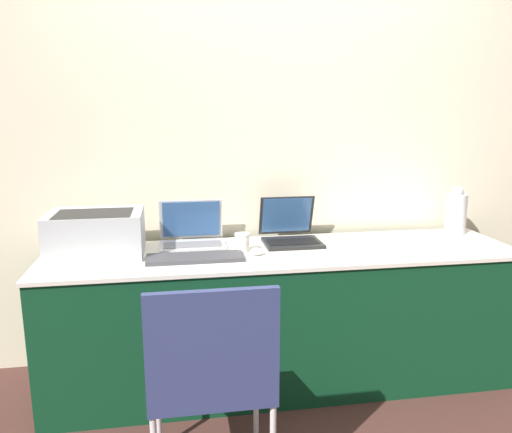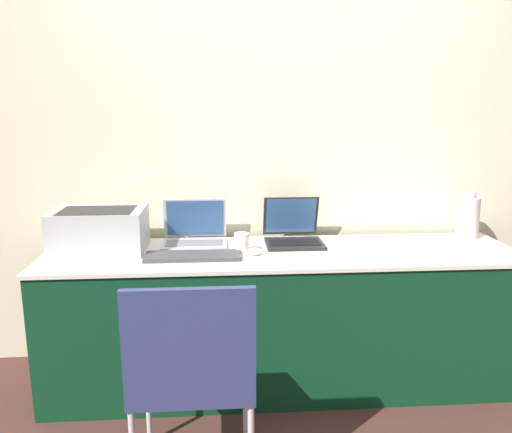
{
  "view_description": "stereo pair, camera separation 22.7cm",
  "coord_description": "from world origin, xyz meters",
  "views": [
    {
      "loc": [
        -0.55,
        -2.15,
        1.47
      ],
      "look_at": [
        -0.14,
        0.33,
        0.92
      ],
      "focal_mm": 35.0,
      "sensor_mm": 36.0,
      "label": 1
    },
    {
      "loc": [
        -0.32,
        -2.18,
        1.47
      ],
      "look_at": [
        -0.14,
        0.33,
        0.92
      ],
      "focal_mm": 35.0,
      "sensor_mm": 36.0,
      "label": 2
    }
  ],
  "objects": [
    {
      "name": "metal_pitcher",
      "position": [
        1.08,
        0.49,
        0.87
      ],
      "size": [
        0.12,
        0.12,
        0.28
      ],
      "color": "silver",
      "rests_on": "table"
    },
    {
      "name": "chair",
      "position": [
        -0.44,
        -0.45,
        0.51
      ],
      "size": [
        0.46,
        0.42,
        0.87
      ],
      "color": "navy",
      "rests_on": "ground_plane"
    },
    {
      "name": "wall_back",
      "position": [
        0.0,
        0.7,
        1.3
      ],
      "size": [
        8.0,
        0.05,
        2.6
      ],
      "color": "beige",
      "rests_on": "ground_plane"
    },
    {
      "name": "mouse",
      "position": [
        -0.15,
        0.23,
        0.76
      ],
      "size": [
        0.07,
        0.05,
        0.04
      ],
      "color": "silver",
      "rests_on": "table"
    },
    {
      "name": "printer",
      "position": [
        -0.95,
        0.38,
        0.86
      ],
      "size": [
        0.46,
        0.34,
        0.22
      ],
      "color": "#B2B7BC",
      "rests_on": "table"
    },
    {
      "name": "ground_plane",
      "position": [
        0.0,
        0.0,
        0.0
      ],
      "size": [
        14.0,
        14.0,
        0.0
      ],
      "primitive_type": "plane",
      "color": "#472823"
    },
    {
      "name": "external_keyboard",
      "position": [
        -0.46,
        0.21,
        0.75
      ],
      "size": [
        0.47,
        0.16,
        0.02
      ],
      "color": "#3D3D42",
      "rests_on": "table"
    },
    {
      "name": "coffee_cup",
      "position": [
        -0.22,
        0.31,
        0.79
      ],
      "size": [
        0.08,
        0.08,
        0.1
      ],
      "color": "white",
      "rests_on": "table"
    },
    {
      "name": "table",
      "position": [
        0.0,
        0.3,
        0.37
      ],
      "size": [
        2.46,
        0.62,
        0.74
      ],
      "color": "#0C381E",
      "rests_on": "ground_plane"
    },
    {
      "name": "laptop_right",
      "position": [
        0.07,
        0.46,
        0.79
      ],
      "size": [
        0.31,
        0.32,
        0.24
      ],
      "color": "black",
      "rests_on": "table"
    },
    {
      "name": "laptop_left",
      "position": [
        -0.46,
        0.48,
        0.79
      ],
      "size": [
        0.35,
        0.27,
        0.24
      ],
      "color": "#B7B7BC",
      "rests_on": "table"
    }
  ]
}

